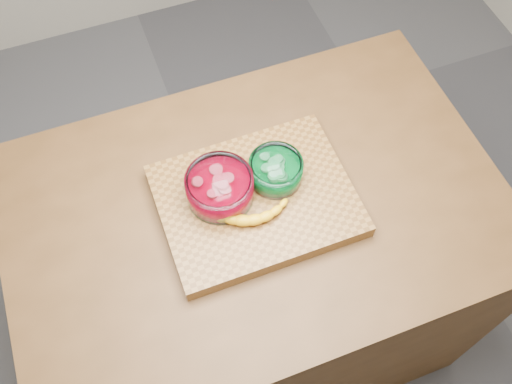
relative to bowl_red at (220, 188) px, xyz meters
name	(u,v)px	position (x,y,z in m)	size (l,w,h in m)	color
ground	(256,321)	(0.08, -0.03, -0.98)	(3.50, 3.50, 0.00)	#4F4F53
counter	(256,276)	(0.08, -0.03, -0.53)	(1.20, 0.80, 0.90)	#503218
cutting_board	(256,201)	(0.08, -0.03, -0.06)	(0.45, 0.35, 0.04)	brown
bowl_red	(220,188)	(0.00, 0.00, 0.00)	(0.16, 0.16, 0.07)	white
bowl_green	(276,170)	(0.14, 0.00, -0.01)	(0.13, 0.13, 0.06)	white
banana	(245,204)	(0.04, -0.05, -0.02)	(0.22, 0.14, 0.03)	gold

